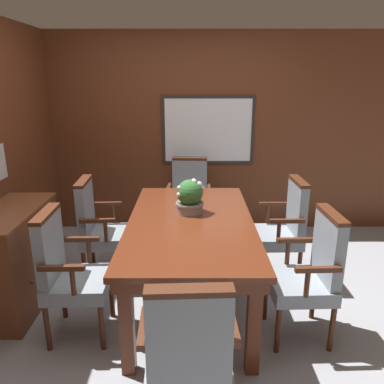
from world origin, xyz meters
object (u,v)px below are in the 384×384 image
Objects in this scene: chair_right_near at (312,271)px; potted_plant at (191,197)px; dining_table at (192,231)px; chair_left_far at (100,225)px; chair_right_far at (285,226)px; chair_left_near at (69,269)px; chair_head_near at (190,354)px; chair_head_far at (190,197)px; sideboard_cabinet at (17,258)px.

potted_plant is at bearing -127.30° from chair_right_near.
chair_left_far is (-0.89, 0.44, -0.13)m from dining_table.
chair_right_far is 1.00× the size of chair_right_near.
dining_table is at bearing -119.15° from chair_left_far.
dining_table is 1.01m from chair_right_far.
chair_left_far is 1.00× the size of chair_left_near.
chair_head_near is 1.00× the size of chair_right_far.
potted_plant reaches higher than dining_table.
dining_table is 1.87× the size of chair_left_near.
chair_head_far is at bearing -47.31° from chair_left_far.
sideboard_cabinet reaches higher than dining_table.
chair_head_near is 1.55m from potted_plant.
chair_left_far is 3.28× the size of potted_plant.
chair_left_far is at bearing 164.34° from potted_plant.
chair_left_far and chair_right_near have the same top height.
dining_table is 1.34m from chair_head_far.
potted_plant is (0.00, 1.50, 0.37)m from chair_head_near.
chair_right_near is (0.91, -1.78, 0.00)m from chair_head_far.
chair_right_far is 0.88m from chair_right_near.
chair_left_far reaches higher than dining_table.
chair_left_far is 0.99m from potted_plant.
chair_head_far is 1.01× the size of sideboard_cabinet.
chair_right_near is at bearing -59.77° from chair_head_far.
chair_head_near is 1.00× the size of chair_head_far.
sideboard_cabinet is (-1.50, -0.04, -0.24)m from dining_table.
chair_head_far is at bearing 90.97° from dining_table.
chair_right_far is 3.28× the size of potted_plant.
chair_right_near reaches higher than sideboard_cabinet.
potted_plant is at bearing 8.58° from sideboard_cabinet.
chair_right_near is at bearing -26.64° from dining_table.
chair_left_near is 3.28× the size of potted_plant.
chair_head_far and chair_right_near have the same top height.
chair_left_near is at bearing -34.16° from sideboard_cabinet.
chair_head_near reaches higher than sideboard_cabinet.
chair_head_near is at bearing -135.83° from chair_left_near.
chair_right_far is at bearing 15.18° from potted_plant.
chair_head_far is at bearing -92.19° from chair_head_near.
chair_head_near and chair_right_near have the same top height.
chair_left_far is 0.78m from sideboard_cabinet.
sideboard_cabinet is (-1.49, -0.23, -0.48)m from potted_plant.
chair_left_far is 1.25m from chair_head_far.
chair_head_near is 2.65m from chair_head_far.
chair_right_far and chair_left_near have the same top height.
chair_head_far is 1.00× the size of chair_right_near.
chair_left_far and chair_left_near have the same top height.
chair_left_near is 1.00× the size of chair_head_far.
chair_left_near is at bearing -65.85° from chair_right_far.
sideboard_cabinet is (-0.58, 0.39, -0.11)m from chair_left_near.
chair_left_near is at bearing -145.91° from potted_plant.
chair_head_far is at bearing -135.54° from chair_right_far.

